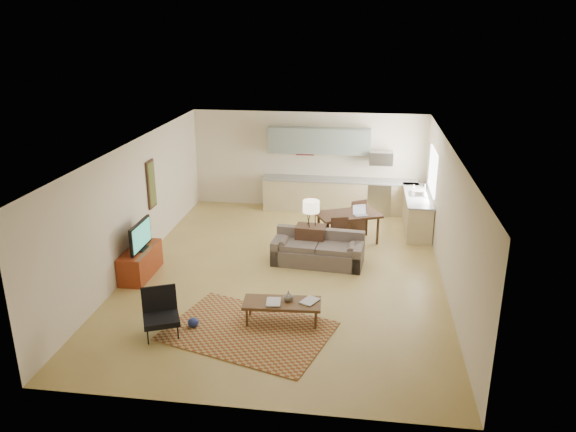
# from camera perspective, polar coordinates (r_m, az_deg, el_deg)

# --- Properties ---
(room) EXTENTS (9.00, 9.00, 9.00)m
(room) POSITION_cam_1_polar(r_m,az_deg,el_deg) (11.52, -0.20, 0.45)
(room) COLOR #AB8F4A
(room) RESTS_ON ground
(kitchen_counter_back) EXTENTS (4.26, 0.64, 0.92)m
(kitchen_counter_back) POSITION_cam_1_polar(r_m,az_deg,el_deg) (15.68, 5.21, 2.12)
(kitchen_counter_back) COLOR tan
(kitchen_counter_back) RESTS_ON ground
(kitchen_counter_right) EXTENTS (0.64, 2.26, 0.92)m
(kitchen_counter_right) POSITION_cam_1_polar(r_m,az_deg,el_deg) (14.61, 12.95, 0.40)
(kitchen_counter_right) COLOR tan
(kitchen_counter_right) RESTS_ON ground
(kitchen_range) EXTENTS (0.62, 0.62, 0.90)m
(kitchen_range) POSITION_cam_1_polar(r_m,az_deg,el_deg) (15.67, 9.23, 1.90)
(kitchen_range) COLOR #A5A8AD
(kitchen_range) RESTS_ON ground
(kitchen_microwave) EXTENTS (0.62, 0.40, 0.35)m
(kitchen_microwave) POSITION_cam_1_polar(r_m,az_deg,el_deg) (15.40, 9.45, 5.83)
(kitchen_microwave) COLOR #A5A8AD
(kitchen_microwave) RESTS_ON room
(upper_cabinets) EXTENTS (2.80, 0.34, 0.70)m
(upper_cabinets) POSITION_cam_1_polar(r_m,az_deg,el_deg) (15.49, 3.17, 7.65)
(upper_cabinets) COLOR gray
(upper_cabinets) RESTS_ON room
(window_right) EXTENTS (0.02, 1.40, 1.05)m
(window_right) POSITION_cam_1_polar(r_m,az_deg,el_deg) (14.33, 14.47, 4.47)
(window_right) COLOR white
(window_right) RESTS_ON room
(wall_art_left) EXTENTS (0.06, 0.42, 1.10)m
(wall_art_left) POSITION_cam_1_polar(r_m,az_deg,el_deg) (13.10, -13.70, 3.15)
(wall_art_left) COLOR olive
(wall_art_left) RESTS_ON room
(triptych) EXTENTS (1.70, 0.04, 0.50)m
(triptych) POSITION_cam_1_polar(r_m,az_deg,el_deg) (15.70, 1.74, 7.09)
(triptych) COLOR #FBEFCA
(triptych) RESTS_ON room
(rug) EXTENTS (3.13, 2.58, 0.02)m
(rug) POSITION_cam_1_polar(r_m,az_deg,el_deg) (9.88, -4.09, -11.57)
(rug) COLOR brown
(rug) RESTS_ON floor
(sofa) EXTENTS (2.12, 1.08, 0.71)m
(sofa) POSITION_cam_1_polar(r_m,az_deg,el_deg) (12.27, 3.05, -3.33)
(sofa) COLOR brown
(sofa) RESTS_ON floor
(coffee_table) EXTENTS (1.40, 0.63, 0.41)m
(coffee_table) POSITION_cam_1_polar(r_m,az_deg,el_deg) (10.02, -0.61, -9.74)
(coffee_table) COLOR #4D321B
(coffee_table) RESTS_ON floor
(book_a) EXTENTS (0.31, 0.38, 0.03)m
(book_a) POSITION_cam_1_polar(r_m,az_deg,el_deg) (9.90, -2.23, -8.73)
(book_a) COLOR maroon
(book_a) RESTS_ON coffee_table
(book_b) EXTENTS (0.52, 0.54, 0.03)m
(book_b) POSITION_cam_1_polar(r_m,az_deg,el_deg) (10.00, 1.64, -8.43)
(book_b) COLOR navy
(book_b) RESTS_ON coffee_table
(vase) EXTENTS (0.26, 0.26, 0.19)m
(vase) POSITION_cam_1_polar(r_m,az_deg,el_deg) (9.93, 0.04, -8.12)
(vase) COLOR black
(vase) RESTS_ON coffee_table
(armchair) EXTENTS (0.90, 0.90, 0.78)m
(armchair) POSITION_cam_1_polar(r_m,az_deg,el_deg) (9.81, -12.79, -9.72)
(armchair) COLOR black
(armchair) RESTS_ON floor
(tv_credenza) EXTENTS (0.49, 1.29, 0.59)m
(tv_credenza) POSITION_cam_1_polar(r_m,az_deg,el_deg) (12.13, -14.75, -4.56)
(tv_credenza) COLOR maroon
(tv_credenza) RESTS_ON floor
(tv) EXTENTS (0.10, 0.99, 0.59)m
(tv) POSITION_cam_1_polar(r_m,az_deg,el_deg) (11.89, -14.77, -1.96)
(tv) COLOR black
(tv) RESTS_ON tv_credenza
(console_table) EXTENTS (0.68, 0.48, 0.76)m
(console_table) POSITION_cam_1_polar(r_m,az_deg,el_deg) (12.57, 2.31, -2.63)
(console_table) COLOR #342015
(console_table) RESTS_ON floor
(table_lamp) EXTENTS (0.40, 0.40, 0.61)m
(table_lamp) POSITION_cam_1_polar(r_m,az_deg,el_deg) (12.33, 2.35, 0.31)
(table_lamp) COLOR beige
(table_lamp) RESTS_ON console_table
(dining_table) EXTENTS (1.67, 1.37, 0.74)m
(dining_table) POSITION_cam_1_polar(r_m,az_deg,el_deg) (13.48, 6.10, -1.22)
(dining_table) COLOR #342015
(dining_table) RESTS_ON floor
(dining_chair_near) EXTENTS (0.50, 0.51, 0.84)m
(dining_chair_near) POSITION_cam_1_polar(r_m,az_deg,el_deg) (12.76, 5.39, -2.16)
(dining_chair_near) COLOR #342015
(dining_chair_near) RESTS_ON floor
(dining_chair_far) EXTENTS (0.60, 0.60, 0.89)m
(dining_chair_far) POSITION_cam_1_polar(r_m,az_deg,el_deg) (14.16, 6.76, 0.10)
(dining_chair_far) COLOR #342015
(dining_chair_far) RESTS_ON floor
(laptop) EXTENTS (0.38, 0.34, 0.23)m
(laptop) POSITION_cam_1_polar(r_m,az_deg,el_deg) (13.22, 7.42, 0.54)
(laptop) COLOR #A5A8AD
(laptop) RESTS_ON dining_table
(soap_bottle) EXTENTS (0.10, 0.10, 0.19)m
(soap_bottle) POSITION_cam_1_polar(r_m,az_deg,el_deg) (14.71, 12.64, 2.82)
(soap_bottle) COLOR #FBEFCA
(soap_bottle) RESTS_ON kitchen_counter_right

